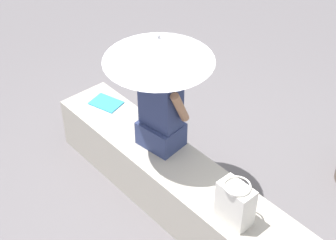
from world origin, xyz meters
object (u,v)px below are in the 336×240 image
Objects in this scene: handbag_black at (235,203)px; parasol at (159,49)px; magazine at (106,103)px; person_seated at (161,107)px.

parasol is at bearing 173.56° from handbag_black.
magazine is at bearing 175.31° from handbag_black.
magazine is at bearing 177.33° from parasol.
person_seated is 0.58m from parasol.
person_seated is 2.57× the size of handbag_black.
parasol is 3.89× the size of magazine.
person_seated reaches higher than handbag_black.
person_seated is 3.21× the size of magazine.
person_seated is at bearing -15.49° from magazine.
person_seated is at bearing 170.91° from handbag_black.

